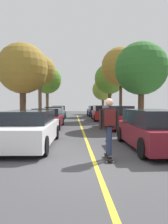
# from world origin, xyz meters

# --- Properties ---
(ground) EXTENTS (80.00, 80.00, 0.00)m
(ground) POSITION_xyz_m (0.00, 0.00, 0.00)
(ground) COLOR #424244
(center_line) EXTENTS (0.12, 39.20, 0.01)m
(center_line) POSITION_xyz_m (0.00, 4.00, 0.00)
(center_line) COLOR gold
(center_line) RESTS_ON ground
(parked_car_left_nearest) EXTENTS (2.11, 4.75, 1.36)m
(parked_car_left_nearest) POSITION_xyz_m (-2.31, 2.80, 0.67)
(parked_car_left_nearest) COLOR white
(parked_car_left_nearest) RESTS_ON ground
(parked_car_left_near) EXTENTS (2.11, 4.61, 1.30)m
(parked_car_left_near) POSITION_xyz_m (-2.31, 9.16, 0.64)
(parked_car_left_near) COLOR maroon
(parked_car_left_near) RESTS_ON ground
(parked_car_left_far) EXTENTS (1.89, 4.52, 1.32)m
(parked_car_left_far) POSITION_xyz_m (-2.31, 15.29, 0.66)
(parked_car_left_far) COLOR #196066
(parked_car_left_far) RESTS_ON ground
(parked_car_left_farthest) EXTENTS (1.93, 4.27, 1.34)m
(parked_car_left_farthest) POSITION_xyz_m (-2.31, 21.20, 0.65)
(parked_car_left_farthest) COLOR #BCAD89
(parked_car_left_farthest) RESTS_ON ground
(parked_car_right_nearest) EXTENTS (1.88, 4.43, 1.42)m
(parked_car_right_nearest) POSITION_xyz_m (2.31, 2.06, 0.71)
(parked_car_right_nearest) COLOR maroon
(parked_car_right_nearest) RESTS_ON ground
(parked_car_right_near) EXTENTS (1.94, 4.23, 1.48)m
(parked_car_right_near) POSITION_xyz_m (2.31, 8.44, 0.71)
(parked_car_right_near) COLOR maroon
(parked_car_right_near) RESTS_ON ground
(parked_car_right_far) EXTENTS (2.03, 4.49, 1.43)m
(parked_car_right_far) POSITION_xyz_m (2.31, 15.43, 0.71)
(parked_car_right_far) COLOR maroon
(parked_car_right_far) RESTS_ON ground
(parked_car_right_farthest) EXTENTS (2.04, 4.22, 1.33)m
(parked_car_right_farthest) POSITION_xyz_m (2.31, 21.80, 0.66)
(parked_car_right_farthest) COLOR navy
(parked_car_right_farthest) RESTS_ON ground
(street_tree_left_nearest) EXTENTS (3.48, 3.48, 5.64)m
(street_tree_left_nearest) POSITION_xyz_m (-4.04, 9.63, 4.01)
(street_tree_left_nearest) COLOR #4C3823
(street_tree_left_nearest) RESTS_ON sidewalk_left
(street_tree_left_near) EXTENTS (3.25, 3.25, 6.57)m
(street_tree_left_near) POSITION_xyz_m (-4.04, 17.73, 5.03)
(street_tree_left_near) COLOR brown
(street_tree_left_near) RESTS_ON sidewalk_left
(street_tree_left_far) EXTENTS (3.85, 3.85, 6.65)m
(street_tree_left_far) POSITION_xyz_m (-4.04, 24.42, 4.83)
(street_tree_left_far) COLOR brown
(street_tree_left_far) RESTS_ON sidewalk_left
(street_tree_right_nearest) EXTENTS (3.58, 3.58, 5.64)m
(street_tree_right_nearest) POSITION_xyz_m (4.04, 8.96, 3.97)
(street_tree_right_nearest) COLOR #4C3823
(street_tree_right_nearest) RESTS_ON sidewalk_right
(street_tree_right_near) EXTENTS (3.75, 3.75, 6.89)m
(street_tree_right_near) POSITION_xyz_m (4.04, 15.30, 5.14)
(street_tree_right_near) COLOR #3D2D1E
(street_tree_right_near) RESTS_ON sidewalk_right
(street_tree_right_far) EXTENTS (3.79, 3.79, 6.47)m
(street_tree_right_far) POSITION_xyz_m (4.04, 21.67, 4.68)
(street_tree_right_far) COLOR #4C3823
(street_tree_right_far) RESTS_ON sidewalk_right
(street_tree_right_farthest) EXTENTS (3.23, 3.23, 5.20)m
(street_tree_right_farthest) POSITION_xyz_m (4.04, 27.85, 3.70)
(street_tree_right_farthest) COLOR #4C3823
(street_tree_right_farthest) RESTS_ON sidewalk_right
(fire_hydrant) EXTENTS (0.20, 0.20, 0.70)m
(fire_hydrant) POSITION_xyz_m (-3.81, 6.88, 0.49)
(fire_hydrant) COLOR #B2140F
(fire_hydrant) RESTS_ON sidewalk_left
(streetlamp) EXTENTS (0.36, 0.24, 5.31)m
(streetlamp) POSITION_xyz_m (-4.06, 9.58, 3.19)
(streetlamp) COLOR #38383D
(streetlamp) RESTS_ON sidewalk_left
(skateboard) EXTENTS (0.26, 0.85, 0.10)m
(skateboard) POSITION_xyz_m (0.45, 0.55, 0.09)
(skateboard) COLOR black
(skateboard) RESTS_ON ground
(skateboarder) EXTENTS (0.58, 0.70, 1.69)m
(skateboarder) POSITION_xyz_m (0.45, 0.51, 1.07)
(skateboarder) COLOR black
(skateboarder) RESTS_ON skateboard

